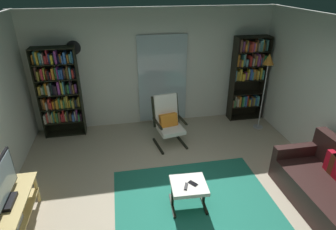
{
  "coord_description": "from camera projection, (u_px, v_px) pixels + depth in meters",
  "views": [
    {
      "loc": [
        -0.79,
        -3.07,
        3.13
      ],
      "look_at": [
        -0.0,
        1.14,
        1.0
      ],
      "focal_mm": 29.73,
      "sensor_mm": 36.0,
      "label": 1
    }
  ],
  "objects": [
    {
      "name": "bookshelf_near_sofa",
      "position": [
        248.0,
        75.0,
        6.46
      ],
      "size": [
        0.79,
        0.3,
        1.98
      ],
      "color": "black",
      "rests_on": "ground"
    },
    {
      "name": "glass_door_panel",
      "position": [
        163.0,
        80.0,
        6.29
      ],
      "size": [
        1.1,
        0.01,
        2.0
      ],
      "primitive_type": "cube",
      "color": "silver"
    },
    {
      "name": "cell_phone",
      "position": [
        193.0,
        183.0,
        4.06
      ],
      "size": [
        0.14,
        0.15,
        0.01
      ],
      "primitive_type": "cube",
      "rotation": [
        0.0,
        0.0,
        0.65
      ],
      "color": "black",
      "rests_on": "ottoman"
    },
    {
      "name": "tv_stand",
      "position": [
        10.0,
        215.0,
        3.63
      ],
      "size": [
        0.47,
        1.25,
        0.52
      ],
      "color": "tan",
      "rests_on": "ground"
    },
    {
      "name": "leather_sofa",
      "position": [
        335.0,
        192.0,
        4.08
      ],
      "size": [
        0.9,
        1.81,
        0.88
      ],
      "color": "#321D1B",
      "rests_on": "ground"
    },
    {
      "name": "floor_lamp_by_shelf",
      "position": [
        268.0,
        67.0,
        5.83
      ],
      "size": [
        0.22,
        0.22,
        1.72
      ],
      "color": "#A5A5AD",
      "rests_on": "ground"
    },
    {
      "name": "bookshelf_near_tv",
      "position": [
        59.0,
        90.0,
        5.77
      ],
      "size": [
        0.84,
        0.3,
        1.92
      ],
      "color": "black",
      "rests_on": "ground"
    },
    {
      "name": "wall_back",
      "position": [
        154.0,
        69.0,
        6.2
      ],
      "size": [
        5.6,
        0.06,
        2.6
      ],
      "primitive_type": "cube",
      "color": "silver",
      "rests_on": "ground"
    },
    {
      "name": "lounge_armchair",
      "position": [
        168.0,
        119.0,
        5.65
      ],
      "size": [
        0.67,
        0.74,
        1.02
      ],
      "color": "black",
      "rests_on": "ground"
    },
    {
      "name": "television",
      "position": [
        1.0,
        187.0,
        3.45
      ],
      "size": [
        0.2,
        0.91,
        0.58
      ],
      "color": "black",
      "rests_on": "tv_stand"
    },
    {
      "name": "area_rug",
      "position": [
        196.0,
        207.0,
        4.21
      ],
      "size": [
        2.44,
        2.17,
        0.01
      ],
      "primitive_type": "cube",
      "color": "#20715C",
      "rests_on": "ground"
    },
    {
      "name": "tv_remote",
      "position": [
        186.0,
        186.0,
        4.0
      ],
      "size": [
        0.09,
        0.15,
        0.02
      ],
      "primitive_type": "cube",
      "rotation": [
        0.0,
        0.0,
        -0.38
      ],
      "color": "black",
      "rests_on": "ottoman"
    },
    {
      "name": "wall_clock",
      "position": [
        73.0,
        48.0,
        5.62
      ],
      "size": [
        0.29,
        0.03,
        0.29
      ],
      "color": "silver"
    },
    {
      "name": "ottoman",
      "position": [
        189.0,
        188.0,
        4.1
      ],
      "size": [
        0.54,
        0.51,
        0.42
      ],
      "color": "white",
      "rests_on": "ground"
    },
    {
      "name": "ground_plane",
      "position": [
        182.0,
        207.0,
        4.23
      ],
      "size": [
        7.02,
        7.02,
        0.0
      ],
      "primitive_type": "plane",
      "color": "#B2A48B"
    }
  ]
}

